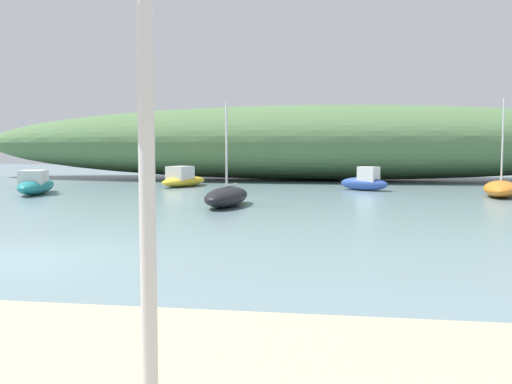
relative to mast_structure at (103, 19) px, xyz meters
name	(u,v)px	position (x,y,z in m)	size (l,w,h in m)	color
ground_plane	(25,259)	(-4.61, 6.40, -3.17)	(120.00, 120.00, 0.00)	gray
distant_hill	(315,143)	(0.04, 35.54, -0.54)	(50.03, 10.97, 5.25)	#517547
mast_structure	(103,19)	(0.00, 0.00, 0.00)	(1.35, 0.48, 3.66)	silver
motorboat_mid_channel	(36,184)	(-12.88, 20.97, -2.69)	(2.46, 4.55, 1.18)	teal
motorboat_off_point	(365,182)	(3.07, 25.68, -2.69)	(2.83, 2.32, 1.27)	#2D4C9E
motorboat_by_sandbar	(183,179)	(-7.27, 27.15, -2.73)	(2.50, 4.24, 1.20)	gold
sailboat_inner_mooring	(501,188)	(9.12, 22.90, -2.79)	(2.47, 4.27, 4.50)	orange
sailboat_east_reach	(227,196)	(-2.58, 16.91, -2.78)	(1.60, 3.99, 4.01)	black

